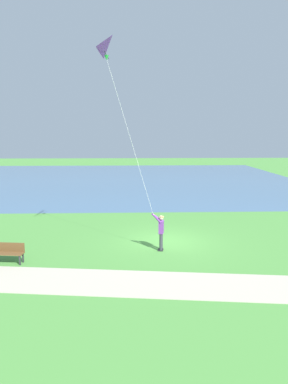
% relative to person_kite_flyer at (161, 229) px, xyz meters
% --- Properties ---
extents(ground_plane, '(120.00, 120.00, 0.00)m').
position_rel_person_kite_flyer_xyz_m(ground_plane, '(1.42, -0.42, -1.05)').
color(ground_plane, '#4C8E3D').
extents(lake_water, '(36.00, 44.00, 0.01)m').
position_rel_person_kite_flyer_xyz_m(lake_water, '(26.12, 3.58, -1.04)').
color(lake_water, '#476B8E').
rests_on(lake_water, ground).
extents(walkway_path, '(6.19, 32.06, 0.02)m').
position_rel_person_kite_flyer_xyz_m(walkway_path, '(-3.71, 1.58, -1.04)').
color(walkway_path, '#B7AD99').
rests_on(walkway_path, ground).
extents(person_kite_flyer, '(0.51, 0.63, 1.83)m').
position_rel_person_kite_flyer_xyz_m(person_kite_flyer, '(0.00, 0.00, 0.00)').
color(person_kite_flyer, '#232328').
rests_on(person_kite_flyer, ground).
extents(flying_kite, '(1.82, 2.25, 8.13)m').
position_rel_person_kite_flyer_xyz_m(flying_kite, '(0.47, 2.21, 8.32)').
color(flying_kite, purple).
extents(park_bench_near_walkway, '(0.62, 1.54, 0.88)m').
position_rel_person_kite_flyer_xyz_m(park_bench_near_walkway, '(-1.39, 6.84, -0.54)').
color(park_bench_near_walkway, brown).
rests_on(park_bench_near_walkway, ground).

